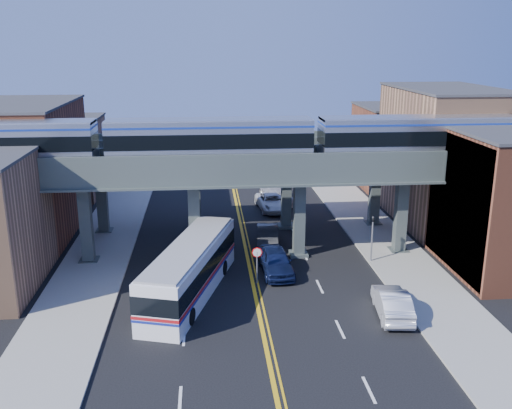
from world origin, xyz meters
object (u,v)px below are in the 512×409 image
Objects in this scene: car_lane_a at (276,261)px; car_lane_b at (267,236)px; transit_bus at (190,270)px; car_parked_curb at (392,303)px; traffic_signal at (372,234)px; car_lane_c at (272,202)px; stop_sign at (257,259)px; transit_train at (210,139)px; car_lane_d at (276,193)px.

car_lane_a reaches higher than car_lane_b.
car_parked_curb is (12.24, -4.17, -0.85)m from transit_bus.
traffic_signal is at bearing -91.10° from car_parked_curb.
car_lane_a is 16.10m from car_lane_c.
stop_sign is 17.95m from car_lane_c.
transit_train is 18.70m from car_lane_d.
car_parked_curb is at bearing -97.85° from traffic_signal.
transit_bus is 10.67m from car_lane_b.
transit_bus is at bearing -119.38° from car_lane_b.
car_lane_b is 0.95× the size of car_parked_curb.
stop_sign is 2.38m from car_lane_a.
traffic_signal is (11.88, -2.00, -6.92)m from transit_train.
traffic_signal is 0.73× the size of car_lane_c.
car_lane_d is at bearing 79.68° from car_lane_a.
car_lane_b is at bearing 86.55° from car_lane_a.
car_lane_c is at bearing 111.62° from traffic_signal.
car_lane_a reaches higher than car_parked_curb.
car_lane_b is 10.41m from car_lane_c.
car_lane_c is at bearing 64.37° from transit_train.
stop_sign is at bearing -161.37° from traffic_signal.
car_lane_c is at bearing -110.47° from car_lane_d.
transit_bus is 20.52m from car_lane_c.
transit_train reaches higher than car_parked_curb.
transit_train reaches higher than stop_sign.
car_lane_a is (4.48, -3.37, -8.31)m from transit_train.
car_parked_curb reaches higher than car_lane_c.
car_lane_b reaches higher than car_lane_c.
car_lane_c is at bearing -5.09° from transit_bus.
transit_bus is at bearing -161.91° from traffic_signal.
transit_train reaches higher than car_lane_a.
stop_sign reaches higher than car_lane_c.
car_lane_d is at bearing 85.17° from car_lane_b.
car_lane_c is (6.07, 12.66, -8.44)m from transit_train.
car_parked_curb is at bearing -52.36° from car_lane_a.
car_lane_c is (1.59, 16.03, -0.13)m from car_lane_a.
car_lane_a is 5.74m from car_lane_b.
car_lane_c is at bearing 80.07° from stop_sign.
car_parked_curb is at bearing -59.13° from car_lane_b.
car_lane_b is 14.33m from car_parked_curb.
car_lane_c is 0.87× the size of car_lane_d.
transit_bus is 2.71× the size of car_lane_b.
transit_train is at bearing -119.20° from car_lane_d.
car_lane_c is 2.76m from car_lane_d.
transit_bus reaches higher than car_lane_c.
transit_bus is at bearing -103.52° from transit_train.
traffic_signal is 7.65m from car_lane_a.
transit_bus is 2.45× the size of car_lane_a.
car_lane_a is at bearing 47.42° from stop_sign.
car_lane_b is (1.52, 7.37, -0.97)m from stop_sign.
transit_bus is 2.04× the size of car_lane_d.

